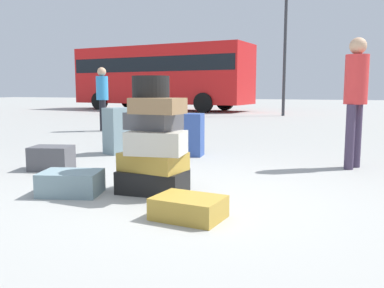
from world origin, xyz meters
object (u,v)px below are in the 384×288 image
(suitcase_tower, at_px, (154,144))
(suitcase_slate_foreground_far, at_px, (118,131))
(person_bearded_onlooker, at_px, (102,93))
(suitcase_tan_right_side, at_px, (189,208))
(suitcase_slate_behind_tower, at_px, (71,183))
(person_tourist_with_camera, at_px, (356,91))
(suitcase_charcoal_foreground_near, at_px, (52,158))
(suitcase_navy_white_trunk, at_px, (194,135))
(parked_bus, at_px, (161,74))

(suitcase_tower, height_order, suitcase_slate_foreground_far, suitcase_tower)
(suitcase_tower, xyz_separation_m, person_bearded_onlooker, (-3.98, 5.29, 0.45))
(suitcase_tan_right_side, relative_size, suitcase_slate_foreground_far, 0.73)
(suitcase_slate_behind_tower, xyz_separation_m, person_tourist_with_camera, (2.69, 2.51, 0.92))
(suitcase_tower, height_order, suitcase_slate_behind_tower, suitcase_tower)
(suitcase_tower, distance_m, suitcase_charcoal_foreground_near, 1.96)
(suitcase_slate_behind_tower, bearing_deg, suitcase_slate_foreground_far, 94.38)
(suitcase_slate_behind_tower, bearing_deg, suitcase_navy_white_trunk, 67.35)
(suitcase_charcoal_foreground_near, distance_m, person_tourist_with_camera, 4.13)
(suitcase_slate_foreground_far, height_order, person_tourist_with_camera, person_tourist_with_camera)
(suitcase_charcoal_foreground_near, relative_size, person_tourist_with_camera, 0.30)
(person_bearded_onlooker, bearing_deg, parked_bus, 152.30)
(suitcase_tan_right_side, distance_m, suitcase_slate_foreground_far, 3.69)
(person_tourist_with_camera, bearing_deg, suitcase_tan_right_side, -0.60)
(suitcase_tower, xyz_separation_m, suitcase_tan_right_side, (0.64, -0.67, -0.42))
(parked_bus, bearing_deg, suitcase_tower, -58.59)
(suitcase_tan_right_side, xyz_separation_m, suitcase_charcoal_foreground_near, (-2.45, 1.32, 0.06))
(suitcase_slate_behind_tower, height_order, person_tourist_with_camera, person_tourist_with_camera)
(suitcase_navy_white_trunk, relative_size, suitcase_slate_foreground_far, 0.89)
(suitcase_slate_behind_tower, height_order, person_bearded_onlooker, person_bearded_onlooker)
(suitcase_tower, relative_size, suitcase_tan_right_side, 2.14)
(suitcase_charcoal_foreground_near, xyz_separation_m, suitcase_slate_foreground_far, (0.12, 1.52, 0.22))
(suitcase_tower, bearing_deg, suitcase_charcoal_foreground_near, 160.41)
(person_tourist_with_camera, bearing_deg, suitcase_navy_white_trunk, -71.64)
(suitcase_tan_right_side, distance_m, person_bearded_onlooker, 7.59)
(suitcase_slate_behind_tower, bearing_deg, person_tourist_with_camera, 27.02)
(suitcase_tower, xyz_separation_m, parked_bus, (-7.04, 15.51, 1.32))
(suitcase_charcoal_foreground_near, height_order, person_bearded_onlooker, person_bearded_onlooker)
(suitcase_navy_white_trunk, relative_size, parked_bus, 0.07)
(suitcase_tower, distance_m, person_tourist_with_camera, 2.93)
(suitcase_slate_behind_tower, distance_m, suitcase_slate_foreground_far, 2.70)
(suitcase_navy_white_trunk, xyz_separation_m, suitcase_tan_right_side, (1.08, -3.05, -0.25))
(suitcase_tower, distance_m, parked_bus, 17.09)
(suitcase_slate_foreground_far, bearing_deg, suitcase_charcoal_foreground_near, -72.43)
(suitcase_slate_behind_tower, height_order, suitcase_slate_foreground_far, suitcase_slate_foreground_far)
(suitcase_slate_foreground_far, bearing_deg, suitcase_tower, -29.97)
(suitcase_tower, height_order, suitcase_navy_white_trunk, suitcase_tower)
(suitcase_navy_white_trunk, distance_m, suitcase_charcoal_foreground_near, 2.22)
(suitcase_slate_behind_tower, xyz_separation_m, suitcase_charcoal_foreground_near, (-1.05, 1.00, 0.04))
(suitcase_tan_right_side, bearing_deg, suitcase_charcoal_foreground_near, 158.14)
(suitcase_tan_right_side, height_order, person_tourist_with_camera, person_tourist_with_camera)
(suitcase_navy_white_trunk, relative_size, suitcase_charcoal_foreground_near, 1.31)
(suitcase_tower, distance_m, suitcase_navy_white_trunk, 2.43)
(suitcase_tan_right_side, bearing_deg, suitcase_navy_white_trunk, 115.86)
(suitcase_tan_right_side, distance_m, person_tourist_with_camera, 3.24)
(suitcase_slate_foreground_far, bearing_deg, person_bearded_onlooker, 148.10)
(suitcase_navy_white_trunk, relative_size, person_bearded_onlooker, 0.42)
(suitcase_slate_foreground_far, bearing_deg, suitcase_slate_behind_tower, -47.74)
(suitcase_tower, bearing_deg, person_tourist_with_camera, 48.20)
(suitcase_tan_right_side, bearing_deg, person_bearded_onlooker, 134.16)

